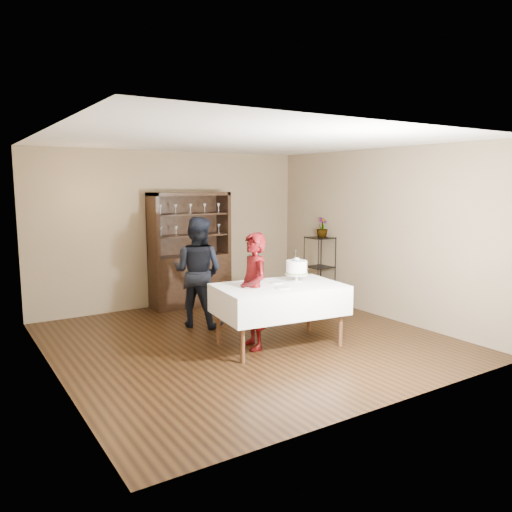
# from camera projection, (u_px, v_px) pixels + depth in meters

# --- Properties ---
(floor) EXTENTS (5.00, 5.00, 0.00)m
(floor) POSITION_uv_depth(u_px,v_px,m) (247.00, 340.00, 6.91)
(floor) COLOR black
(floor) RESTS_ON ground
(ceiling) EXTENTS (5.00, 5.00, 0.00)m
(ceiling) POSITION_uv_depth(u_px,v_px,m) (247.00, 141.00, 6.52)
(ceiling) COLOR silver
(ceiling) RESTS_ON back_wall
(back_wall) EXTENTS (5.00, 0.02, 2.70)m
(back_wall) POSITION_uv_depth(u_px,v_px,m) (173.00, 229.00, 8.80)
(back_wall) COLOR #76654C
(back_wall) RESTS_ON floor
(wall_left) EXTENTS (0.02, 5.00, 2.70)m
(wall_left) POSITION_uv_depth(u_px,v_px,m) (50.00, 258.00, 5.38)
(wall_left) COLOR #76654C
(wall_left) RESTS_ON floor
(wall_right) EXTENTS (0.02, 5.00, 2.70)m
(wall_right) POSITION_uv_depth(u_px,v_px,m) (379.00, 233.00, 8.05)
(wall_right) COLOR #76654C
(wall_right) RESTS_ON floor
(china_hutch) EXTENTS (1.40, 0.48, 2.00)m
(china_hutch) POSITION_uv_depth(u_px,v_px,m) (190.00, 268.00, 8.80)
(china_hutch) COLOR black
(china_hutch) RESTS_ON floor
(plant_etagere) EXTENTS (0.42, 0.42, 1.20)m
(plant_etagere) POSITION_uv_depth(u_px,v_px,m) (320.00, 267.00, 9.03)
(plant_etagere) COLOR black
(plant_etagere) RESTS_ON floor
(cake_table) EXTENTS (1.75, 1.20, 0.82)m
(cake_table) POSITION_uv_depth(u_px,v_px,m) (279.00, 299.00, 6.59)
(cake_table) COLOR white
(cake_table) RESTS_ON floor
(woman) EXTENTS (0.45, 0.61, 1.53)m
(woman) POSITION_uv_depth(u_px,v_px,m) (254.00, 291.00, 6.48)
(woman) COLOR #3A050A
(woman) RESTS_ON floor
(man) EXTENTS (1.00, 1.02, 1.66)m
(man) POSITION_uv_depth(u_px,v_px,m) (198.00, 272.00, 7.50)
(man) COLOR black
(man) RESTS_ON floor
(cake) EXTENTS (0.32, 0.32, 0.44)m
(cake) POSITION_uv_depth(u_px,v_px,m) (297.00, 268.00, 6.81)
(cake) COLOR silver
(cake) RESTS_ON cake_table
(plate_near) EXTENTS (0.22, 0.22, 0.01)m
(plate_near) POSITION_uv_depth(u_px,v_px,m) (283.00, 288.00, 6.36)
(plate_near) COLOR silver
(plate_near) RESTS_ON cake_table
(plate_far) EXTENTS (0.23, 0.23, 0.01)m
(plate_far) POSITION_uv_depth(u_px,v_px,m) (276.00, 282.00, 6.70)
(plate_far) COLOR silver
(plate_far) RESTS_ON cake_table
(potted_plant) EXTENTS (0.23, 0.23, 0.36)m
(potted_plant) POSITION_uv_depth(u_px,v_px,m) (322.00, 227.00, 8.95)
(potted_plant) COLOR #476731
(potted_plant) RESTS_ON plant_etagere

